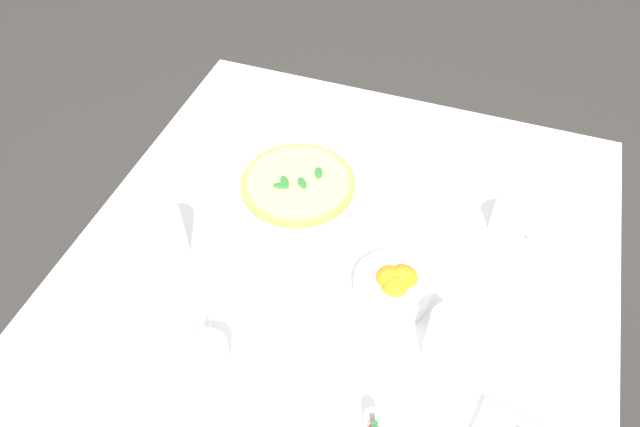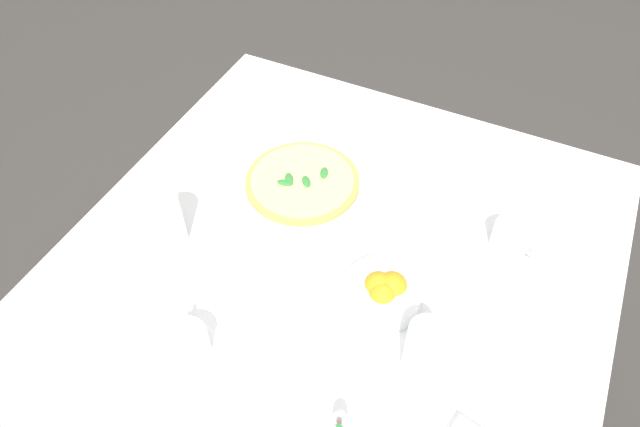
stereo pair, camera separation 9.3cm
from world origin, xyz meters
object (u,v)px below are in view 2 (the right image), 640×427
at_px(coffee_cup_near_left, 188,345).
at_px(water_glass_far_left, 423,352).
at_px(pizza, 302,181).
at_px(pepper_shaker, 340,423).
at_px(pizza_plate, 303,186).
at_px(coffee_cup_right_edge, 511,239).
at_px(citrus_bowl, 382,292).
at_px(water_glass_far_right, 166,224).

relative_size(coffee_cup_near_left, water_glass_far_left, 1.00).
height_order(pizza, water_glass_far_left, water_glass_far_left).
distance_m(coffee_cup_near_left, pepper_shaker, 0.29).
bearing_deg(pizza_plate, coffee_cup_right_edge, 93.77).
xyz_separation_m(pizza_plate, citrus_bowl, (0.20, 0.27, 0.02)).
height_order(coffee_cup_right_edge, water_glass_far_right, water_glass_far_right).
xyz_separation_m(pizza, water_glass_far_right, (0.25, -0.18, 0.03)).
xyz_separation_m(pizza_plate, coffee_cup_near_left, (0.45, 0.00, 0.02)).
bearing_deg(coffee_cup_near_left, pizza, -179.64).
bearing_deg(coffee_cup_near_left, water_glass_far_left, 111.42).
bearing_deg(water_glass_far_left, coffee_cup_right_edge, 167.32).
xyz_separation_m(coffee_cup_near_left, water_glass_far_right, (-0.20, -0.18, 0.03)).
bearing_deg(water_glass_far_left, coffee_cup_near_left, -68.58).
distance_m(water_glass_far_right, citrus_bowl, 0.45).
xyz_separation_m(coffee_cup_near_left, citrus_bowl, (-0.25, 0.26, -0.00)).
bearing_deg(citrus_bowl, pepper_shaker, 6.57).
bearing_deg(coffee_cup_near_left, citrus_bowl, 133.52).
relative_size(pizza, coffee_cup_right_edge, 1.95).
distance_m(pizza, pepper_shaker, 0.54).
bearing_deg(pizza, coffee_cup_near_left, 0.36).
bearing_deg(pizza_plate, citrus_bowl, 53.58).
relative_size(pizza_plate, pepper_shaker, 5.47).
distance_m(water_glass_far_left, pepper_shaker, 0.18).
height_order(coffee_cup_near_left, water_glass_far_right, water_glass_far_right).
xyz_separation_m(water_glass_far_left, citrus_bowl, (-0.10, -0.11, -0.03)).
relative_size(pizza, water_glass_far_left, 1.95).
height_order(pizza_plate, coffee_cup_right_edge, coffee_cup_right_edge).
bearing_deg(coffee_cup_right_edge, citrus_bowl, -39.37).
relative_size(pizza, water_glass_far_right, 1.98).
bearing_deg(water_glass_far_right, pizza, 144.64).
xyz_separation_m(pizza_plate, pepper_shaker, (0.46, 0.30, 0.01)).
bearing_deg(water_glass_far_left, pizza, -128.40).
xyz_separation_m(water_glass_far_left, pepper_shaker, (0.16, -0.08, -0.03)).
relative_size(pizza_plate, citrus_bowl, 2.05).
bearing_deg(coffee_cup_near_left, pepper_shaker, 88.37).
bearing_deg(citrus_bowl, pizza_plate, -126.42).
xyz_separation_m(pizza_plate, coffee_cup_right_edge, (-0.03, 0.45, 0.02)).
distance_m(pizza_plate, water_glass_far_left, 0.49).
height_order(coffee_cup_right_edge, water_glass_far_left, water_glass_far_left).
xyz_separation_m(coffee_cup_right_edge, citrus_bowl, (0.23, -0.19, -0.00)).
height_order(coffee_cup_right_edge, citrus_bowl, coffee_cup_right_edge).
height_order(water_glass_far_right, pepper_shaker, water_glass_far_right).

